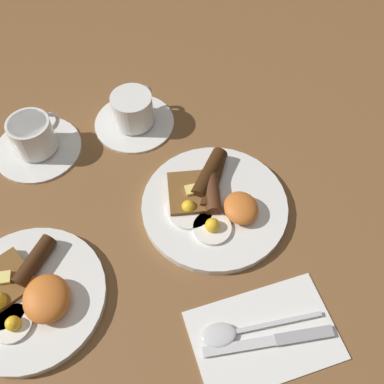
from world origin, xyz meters
The scene contains 8 objects.
ground_plane centered at (0.00, 0.00, 0.00)m, with size 3.00×3.00×0.00m, color brown.
breakfast_plate_near centered at (0.00, 0.00, 0.01)m, with size 0.26×0.26×0.04m.
breakfast_plate_far centered at (-0.08, 0.33, 0.01)m, with size 0.24×0.24×0.05m.
teacup_near centered at (0.24, 0.09, 0.03)m, with size 0.16×0.16×0.07m.
teacup_far centered at (0.23, 0.29, 0.03)m, with size 0.17×0.17×0.08m.
napkin centered at (-0.24, 0.00, 0.00)m, with size 0.14×0.22×0.01m, color white.
knife centered at (-0.25, -0.01, 0.01)m, with size 0.04×0.20×0.01m.
spoon centered at (-0.22, 0.05, 0.01)m, with size 0.04×0.19×0.01m.
Camera 1 is at (-0.40, 0.16, 0.68)m, focal length 42.00 mm.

